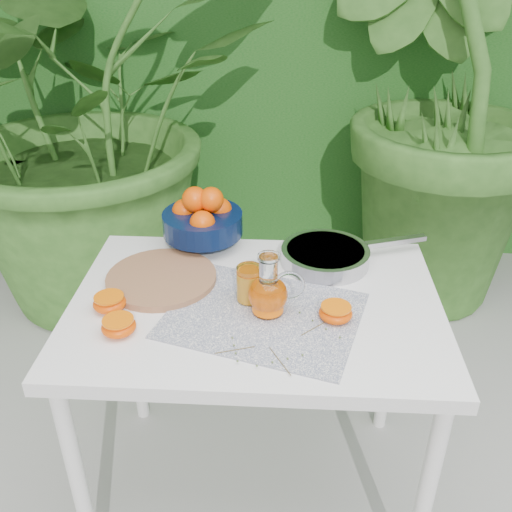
# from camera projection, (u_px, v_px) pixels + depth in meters

# --- Properties ---
(ground) EXTENTS (60.00, 60.00, 0.00)m
(ground) POSITION_uv_depth(u_px,v_px,m) (252.00, 473.00, 1.96)
(ground) COLOR #B3B0AB
(hedge_backdrop) EXTENTS (8.00, 1.65, 2.50)m
(hedge_backdrop) POSITION_uv_depth(u_px,v_px,m) (286.00, 17.00, 3.14)
(hedge_backdrop) COLOR #164E17
(hedge_backdrop) RESTS_ON ground
(potted_plant_left) EXTENTS (2.55, 2.55, 1.87)m
(potted_plant_left) POSITION_uv_depth(u_px,v_px,m) (88.00, 107.00, 2.52)
(potted_plant_left) COLOR #2E5A1F
(potted_plant_left) RESTS_ON ground
(potted_plant_right) EXTENTS (2.85, 2.85, 2.01)m
(potted_plant_right) POSITION_uv_depth(u_px,v_px,m) (434.00, 89.00, 2.52)
(potted_plant_right) COLOR #2E5A1F
(potted_plant_right) RESTS_ON ground
(white_table) EXTENTS (1.00, 0.70, 0.75)m
(white_table) POSITION_uv_depth(u_px,v_px,m) (256.00, 325.00, 1.58)
(white_table) COLOR white
(white_table) RESTS_ON ground
(placemat) EXTENTS (0.57, 0.50, 0.00)m
(placemat) POSITION_uv_depth(u_px,v_px,m) (263.00, 315.00, 1.48)
(placemat) COLOR #0B1840
(placemat) RESTS_ON white_table
(cutting_board) EXTENTS (0.36, 0.36, 0.02)m
(cutting_board) POSITION_uv_depth(u_px,v_px,m) (162.00, 278.00, 1.62)
(cutting_board) COLOR #8E5C40
(cutting_board) RESTS_ON white_table
(fruit_bowl) EXTENTS (0.28, 0.28, 0.20)m
(fruit_bowl) POSITION_uv_depth(u_px,v_px,m) (203.00, 218.00, 1.77)
(fruit_bowl) COLOR black
(fruit_bowl) RESTS_ON white_table
(juice_pitcher) EXTENTS (0.15, 0.10, 0.17)m
(juice_pitcher) POSITION_uv_depth(u_px,v_px,m) (269.00, 293.00, 1.46)
(juice_pitcher) COLOR white
(juice_pitcher) RESTS_ON white_table
(juice_tumbler) EXTENTS (0.08, 0.08, 0.10)m
(juice_tumbler) POSITION_uv_depth(u_px,v_px,m) (249.00, 285.00, 1.52)
(juice_tumbler) COLOR white
(juice_tumbler) RESTS_ON white_table
(saute_pan) EXTENTS (0.48, 0.33, 0.05)m
(saute_pan) POSITION_uv_depth(u_px,v_px,m) (326.00, 255.00, 1.70)
(saute_pan) COLOR #A9A9AD
(saute_pan) RESTS_ON white_table
(orange_halves) EXTENTS (0.70, 0.21, 0.04)m
(orange_halves) POSITION_uv_depth(u_px,v_px,m) (188.00, 313.00, 1.46)
(orange_halves) COLOR #FF5502
(orange_halves) RESTS_ON white_table
(thyme_sprigs) EXTENTS (0.30, 0.24, 0.01)m
(thyme_sprigs) POSITION_uv_depth(u_px,v_px,m) (281.00, 344.00, 1.37)
(thyme_sprigs) COLOR brown
(thyme_sprigs) RESTS_ON white_table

